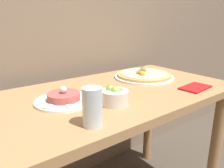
# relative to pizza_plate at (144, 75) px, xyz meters

# --- Properties ---
(dining_table) EXTENTS (1.24, 0.63, 0.72)m
(dining_table) POSITION_rel_pizza_plate_xyz_m (-0.31, -0.08, -0.13)
(dining_table) COLOR #AD7F51
(dining_table) RESTS_ON ground_plane
(pizza_plate) EXTENTS (0.33, 0.33, 0.06)m
(pizza_plate) POSITION_rel_pizza_plate_xyz_m (0.00, 0.00, 0.00)
(pizza_plate) COLOR white
(pizza_plate) RESTS_ON dining_table
(tartare_plate) EXTENTS (0.23, 0.23, 0.07)m
(tartare_plate) POSITION_rel_pizza_plate_xyz_m (-0.52, -0.08, 0.00)
(tartare_plate) COLOR white
(tartare_plate) RESTS_ON dining_table
(small_bowl) EXTENTS (0.11, 0.11, 0.07)m
(small_bowl) POSITION_rel_pizza_plate_xyz_m (-0.38, -0.22, 0.02)
(small_bowl) COLOR silver
(small_bowl) RESTS_ON dining_table
(drinking_glass) EXTENTS (0.06, 0.06, 0.12)m
(drinking_glass) POSITION_rel_pizza_plate_xyz_m (-0.54, -0.32, 0.05)
(drinking_glass) COLOR silver
(drinking_glass) RESTS_ON dining_table
(napkin) EXTENTS (0.17, 0.11, 0.01)m
(napkin) POSITION_rel_pizza_plate_xyz_m (0.05, -0.29, -0.01)
(napkin) COLOR red
(napkin) RESTS_ON dining_table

